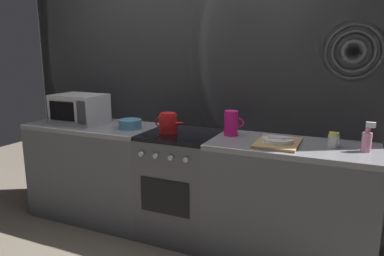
{
  "coord_description": "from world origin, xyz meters",
  "views": [
    {
      "loc": [
        1.25,
        -2.58,
        1.56
      ],
      "look_at": [
        0.1,
        0.0,
        0.95
      ],
      "focal_mm": 33.25,
      "sensor_mm": 36.0,
      "label": 1
    }
  ],
  "objects": [
    {
      "name": "counter_right",
      "position": [
        0.9,
        0.0,
        0.45
      ],
      "size": [
        1.2,
        0.6,
        0.9
      ],
      "color": "#515459",
      "rests_on": "ground_plane"
    },
    {
      "name": "pitcher",
      "position": [
        0.41,
        0.08,
        1.0
      ],
      "size": [
        0.16,
        0.11,
        0.2
      ],
      "color": "#E5197A",
      "rests_on": "counter_right"
    },
    {
      "name": "dish_pile",
      "position": [
        0.8,
        -0.05,
        0.92
      ],
      "size": [
        0.3,
        0.4,
        0.06
      ],
      "color": "tan",
      "rests_on": "counter_right"
    },
    {
      "name": "mixing_bowl",
      "position": [
        -0.48,
        -0.03,
        0.94
      ],
      "size": [
        0.2,
        0.2,
        0.08
      ],
      "primitive_type": "cylinder",
      "color": "teal",
      "rests_on": "counter_left"
    },
    {
      "name": "kettle",
      "position": [
        -0.1,
        -0.03,
        0.98
      ],
      "size": [
        0.28,
        0.15,
        0.17
      ],
      "color": "red",
      "rests_on": "stove_unit"
    },
    {
      "name": "stove_unit",
      "position": [
        -0.0,
        -0.0,
        0.45
      ],
      "size": [
        0.6,
        0.63,
        0.9
      ],
      "color": "#4C4C51",
      "rests_on": "ground_plane"
    },
    {
      "name": "microwave",
      "position": [
        -1.05,
        -0.01,
        1.04
      ],
      "size": [
        0.46,
        0.35,
        0.27
      ],
      "color": "#B2B2B7",
      "rests_on": "counter_left"
    },
    {
      "name": "spice_jar",
      "position": [
        1.17,
        0.03,
        0.95
      ],
      "size": [
        0.08,
        0.08,
        0.1
      ],
      "color": "silver",
      "rests_on": "counter_right"
    },
    {
      "name": "back_wall",
      "position": [
        0.0,
        0.32,
        1.2
      ],
      "size": [
        3.6,
        0.05,
        2.4
      ],
      "color": "gray",
      "rests_on": "ground_plane"
    },
    {
      "name": "counter_left",
      "position": [
        -0.9,
        0.0,
        0.45
      ],
      "size": [
        1.2,
        0.6,
        0.9
      ],
      "color": "#515459",
      "rests_on": "ground_plane"
    },
    {
      "name": "spray_bottle",
      "position": [
        1.38,
        0.0,
        0.98
      ],
      "size": [
        0.08,
        0.06,
        0.2
      ],
      "color": "pink",
      "rests_on": "counter_right"
    },
    {
      "name": "ground_plane",
      "position": [
        0.0,
        0.0,
        0.0
      ],
      "size": [
        8.0,
        8.0,
        0.0
      ],
      "primitive_type": "plane",
      "color": "#6B6054"
    }
  ]
}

